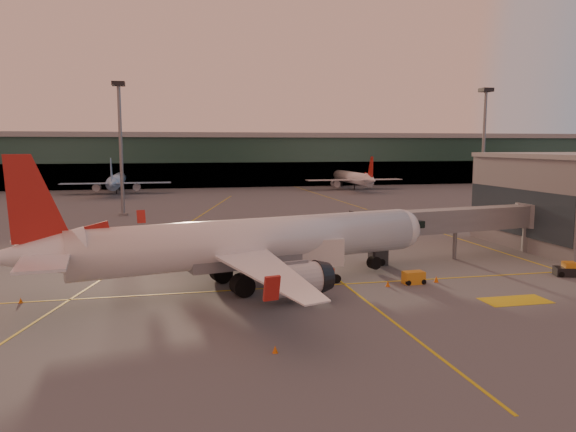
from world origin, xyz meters
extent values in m
plane|color=#4C4F54|center=(0.00, 0.00, 0.00)|extent=(600.00, 600.00, 0.00)
cube|color=gold|center=(0.00, 5.00, 0.01)|extent=(80.00, 0.25, 0.01)
cube|color=gold|center=(-10.00, 45.00, 0.01)|extent=(31.30, 115.98, 0.01)
cube|color=gold|center=(30.00, 70.00, 0.01)|extent=(0.25, 160.00, 0.01)
cube|color=gold|center=(5.00, -8.00, 0.01)|extent=(0.25, 30.00, 0.01)
cube|color=gold|center=(18.00, -4.00, 0.01)|extent=(6.00, 3.00, 0.01)
cube|color=#19382D|center=(0.00, 142.00, 8.00)|extent=(400.00, 18.00, 16.00)
cube|color=gray|center=(0.00, 142.00, 16.80)|extent=(400.00, 20.00, 1.60)
cube|color=black|center=(0.00, 133.50, 4.00)|extent=(400.00, 1.00, 8.00)
cube|color=slate|center=(42.00, 18.00, 6.00)|extent=(18.00, 22.00, 12.00)
cube|color=#2D3D47|center=(33.05, 18.00, 5.00)|extent=(0.30, 21.60, 6.00)
cylinder|color=slate|center=(-20.00, 66.00, 12.50)|extent=(0.70, 0.70, 25.00)
cube|color=black|center=(-20.00, 66.00, 25.20)|extent=(2.40, 2.40, 0.80)
cube|color=slate|center=(-20.00, 66.00, 0.25)|extent=(1.60, 1.60, 0.50)
cylinder|color=slate|center=(55.00, 62.00, 12.50)|extent=(0.70, 0.70, 25.00)
cube|color=black|center=(55.00, 62.00, 25.20)|extent=(2.40, 2.40, 0.80)
cube|color=slate|center=(55.00, 62.00, 0.25)|extent=(1.60, 1.60, 0.50)
cylinder|color=white|center=(-3.70, 6.21, 4.47)|extent=(34.87, 12.57, 4.47)
sphere|color=white|center=(13.21, 10.33, 4.47)|extent=(4.38, 4.38, 4.38)
cube|color=black|center=(14.45, 10.63, 5.03)|extent=(2.64, 3.30, 0.78)
cone|color=white|center=(-22.67, 1.60, 4.80)|extent=(8.43, 5.93, 4.24)
cube|color=white|center=(-21.35, -2.01, 4.91)|extent=(4.30, 7.54, 0.22)
cylinder|color=silver|center=(-1.27, -0.19, 2.01)|extent=(5.22, 3.93, 2.90)
cylinder|color=black|center=(-5.48, 2.79, 1.01)|extent=(2.32, 1.99, 2.01)
cylinder|color=black|center=(-5.48, 2.79, 1.62)|extent=(0.40, 0.40, 1.23)
cube|color=white|center=(-23.16, 5.41, 4.91)|extent=(6.02, 8.04, 0.22)
cylinder|color=silver|center=(-4.48, 13.01, 2.01)|extent=(5.22, 3.93, 2.90)
cylinder|color=black|center=(-6.86, 8.43, 1.01)|extent=(2.32, 1.99, 2.01)
cylinder|color=black|center=(-6.86, 8.43, 1.62)|extent=(0.40, 0.40, 1.23)
cube|color=slate|center=(-4.93, 5.91, 3.02)|extent=(11.57, 6.08, 1.79)
cylinder|color=black|center=(9.91, 9.52, 1.01)|extent=(1.58, 1.20, 1.41)
cube|color=slate|center=(21.94, 13.91, 4.77)|extent=(24.56, 6.75, 2.70)
cube|color=#2D3035|center=(10.38, 12.41, 4.77)|extent=(3.93, 3.93, 3.00)
cube|color=#2D3035|center=(11.88, 13.31, 1.20)|extent=(1.60, 2.40, 2.40)
cylinder|color=black|center=(11.88, 12.21, 0.40)|extent=(0.80, 0.40, 0.80)
cylinder|color=black|center=(11.88, 14.41, 0.40)|extent=(0.80, 0.40, 0.80)
cylinder|color=slate|center=(21.94, 13.91, 1.73)|extent=(0.50, 0.50, 3.47)
cylinder|color=slate|center=(34.00, 16.00, 4.77)|extent=(4.40, 4.40, 3.00)
cylinder|color=slate|center=(34.00, 16.00, 1.73)|extent=(2.40, 2.40, 3.47)
cube|color=#B6301A|center=(2.63, 6.78, 0.74)|extent=(3.17, 2.38, 1.48)
cube|color=silver|center=(2.34, 6.78, 3.05)|extent=(5.72, 2.50, 2.76)
cylinder|color=black|center=(0.85, 5.61, 0.44)|extent=(0.89, 0.35, 0.89)
cylinder|color=black|center=(4.39, 5.58, 0.44)|extent=(0.89, 0.35, 0.89)
cube|color=orange|center=(11.81, 3.66, 0.62)|extent=(2.13, 1.34, 1.24)
cylinder|color=black|center=(11.01, 3.10, 0.26)|extent=(0.53, 0.28, 0.52)
cylinder|color=black|center=(12.66, 3.19, 0.26)|extent=(0.53, 0.28, 0.52)
cube|color=black|center=(29.26, 3.12, 0.47)|extent=(3.25, 2.37, 0.94)
cube|color=orange|center=(29.26, 3.12, 1.11)|extent=(1.57, 1.68, 0.77)
cylinder|color=black|center=(28.07, 2.79, 0.30)|extent=(0.65, 0.43, 0.60)
cone|color=#DB600B|center=(14.33, 3.73, 0.32)|extent=(0.50, 0.50, 0.63)
cube|color=#DB600B|center=(14.33, 3.73, 0.02)|extent=(0.43, 0.43, 0.03)
cone|color=#DB600B|center=(-24.75, 4.80, 0.24)|extent=(0.38, 0.38, 0.49)
cube|color=#DB600B|center=(-24.75, 4.80, 0.01)|extent=(0.33, 0.33, 0.03)
cone|color=#DB600B|center=(-5.32, -11.68, 0.25)|extent=(0.40, 0.40, 0.51)
cube|color=#DB600B|center=(-5.32, -11.68, 0.01)|extent=(0.34, 0.34, 0.03)
cone|color=#DB600B|center=(-5.05, 23.06, 0.28)|extent=(0.44, 0.44, 0.56)
cube|color=#DB600B|center=(-5.05, 23.06, 0.01)|extent=(0.38, 0.38, 0.03)
cone|color=#DB600B|center=(8.88, 3.17, 0.28)|extent=(0.44, 0.44, 0.56)
cube|color=#DB600B|center=(8.88, 3.17, 0.02)|extent=(0.38, 0.38, 0.03)
camera|label=1|loc=(-12.32, -46.88, 13.79)|focal=35.00mm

